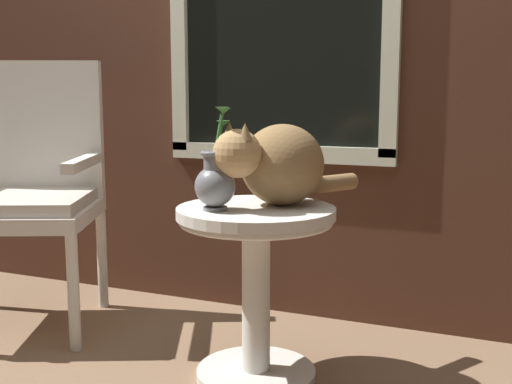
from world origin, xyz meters
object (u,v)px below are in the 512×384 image
at_px(pewter_vase_with_ivy, 215,180).
at_px(wicker_chair, 29,182).
at_px(cat, 277,164).
at_px(wicker_side_table, 256,262).

bearing_deg(pewter_vase_with_ivy, wicker_chair, 165.81).
relative_size(cat, pewter_vase_with_ivy, 1.64).
bearing_deg(pewter_vase_with_ivy, wicker_side_table, 46.38).
bearing_deg(cat, pewter_vase_with_ivy, -133.11).
bearing_deg(wicker_side_table, wicker_chair, 172.20).
xyz_separation_m(wicker_side_table, pewter_vase_with_ivy, (-0.10, -0.10, 0.28)).
height_order(wicker_side_table, wicker_chair, wicker_chair).
xyz_separation_m(wicker_chair, pewter_vase_with_ivy, (0.99, -0.25, 0.09)).
xyz_separation_m(wicker_side_table, cat, (0.05, 0.06, 0.32)).
distance_m(wicker_chair, pewter_vase_with_ivy, 1.02).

